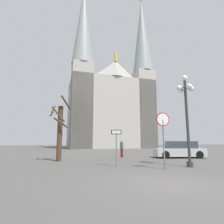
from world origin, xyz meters
TOP-DOWN VIEW (x-y plane):
  - ground_plane at (0.00, 0.00)m, footprint 120.00×120.00m
  - cathedral at (3.90, 32.32)m, footprint 18.64×12.61m
  - stop_sign at (1.40, 3.15)m, footprint 0.75×0.08m
  - one_way_arrow_sign at (-0.90, 4.64)m, footprint 0.61×0.17m
  - street_lamp at (3.21, 3.64)m, footprint 1.14×1.14m
  - bare_tree at (-4.50, 8.13)m, footprint 1.50×1.47m
  - parked_car_near_silver at (5.79, 9.05)m, footprint 4.47×2.46m
  - pedestrian_walking at (0.85, 10.45)m, footprint 0.32×0.32m

SIDE VIEW (x-z plane):
  - ground_plane at x=0.00m, z-range 0.00..0.00m
  - parked_car_near_silver at x=5.79m, z-range -0.05..1.41m
  - pedestrian_walking at x=0.85m, z-range 0.16..1.73m
  - one_way_arrow_sign at x=-0.90m, z-range 0.31..2.45m
  - stop_sign at x=1.40m, z-range 0.59..3.62m
  - bare_tree at x=-4.50m, z-range -0.14..4.69m
  - street_lamp at x=3.21m, z-range 0.74..6.23m
  - cathedral at x=3.90m, z-range -7.00..28.25m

